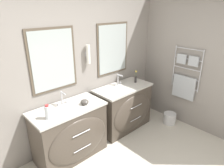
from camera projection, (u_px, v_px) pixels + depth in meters
wall_back at (71, 69)px, 3.17m from camera, size 5.44×0.15×2.60m
wall_right at (187, 60)px, 3.76m from camera, size 0.13×3.57×2.60m
vanity_left at (71, 133)px, 3.06m from camera, size 1.10×0.61×0.85m
vanity_right at (124, 108)px, 3.82m from camera, size 1.10×0.61×0.85m
faucet_left at (62, 98)px, 2.98m from camera, size 0.17×0.13×0.21m
faucet_right at (118, 80)px, 3.74m from camera, size 0.17×0.13×0.21m
toiletry_bottle at (48, 112)px, 2.62m from camera, size 0.07×0.07×0.20m
amenity_bowl at (85, 102)px, 3.02m from camera, size 0.13×0.13×0.08m
flower_vase at (136, 78)px, 3.86m from camera, size 0.04×0.04×0.24m
waste_bin at (170, 118)px, 4.06m from camera, size 0.25×0.25×0.22m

